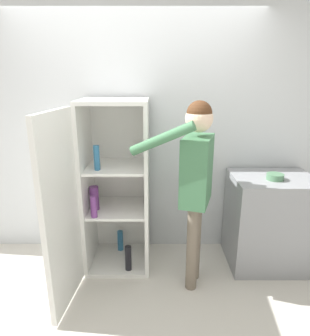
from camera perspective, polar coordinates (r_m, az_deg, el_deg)
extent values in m
plane|color=beige|center=(2.85, -4.21, -24.16)|extent=(12.00, 12.00, 0.00)
cube|color=silver|center=(3.18, -3.40, 6.15)|extent=(7.00, 0.06, 2.55)
cube|color=white|center=(3.35, -6.51, -16.75)|extent=(0.62, 0.61, 0.04)
cube|color=white|center=(2.79, -7.66, 12.53)|extent=(0.62, 0.61, 0.04)
cube|color=white|center=(3.24, -6.43, -1.69)|extent=(0.62, 0.03, 1.61)
cube|color=white|center=(3.02, -12.58, -3.40)|extent=(0.04, 0.61, 1.61)
cube|color=white|center=(2.95, -1.36, -3.49)|extent=(0.04, 0.61, 1.61)
cube|color=white|center=(3.06, -6.88, -7.58)|extent=(0.55, 0.54, 0.02)
cube|color=white|center=(2.91, -7.18, 0.26)|extent=(0.55, 0.54, 0.02)
cube|color=white|center=(2.50, -17.26, -8.25)|extent=(0.11, 0.62, 1.61)
cylinder|color=#723884|center=(3.00, -11.31, -5.63)|extent=(0.09, 0.09, 0.24)
cylinder|color=teal|center=(2.76, -10.86, 1.93)|extent=(0.05, 0.05, 0.23)
cylinder|color=#723884|center=(2.85, -11.43, -7.23)|extent=(0.06, 0.06, 0.21)
cylinder|color=teal|center=(3.40, -6.45, -13.54)|extent=(0.06, 0.06, 0.23)
cylinder|color=black|center=(3.09, -4.96, -16.70)|extent=(0.06, 0.06, 0.26)
cylinder|color=#726656|center=(2.78, 7.24, -14.92)|extent=(0.10, 0.10, 0.82)
cylinder|color=#726656|center=(2.91, 7.84, -13.30)|extent=(0.10, 0.10, 0.82)
cube|color=#3F724C|center=(2.55, 8.16, -0.47)|extent=(0.33, 0.44, 0.58)
sphere|color=beige|center=(2.46, 8.59, 9.31)|extent=(0.23, 0.23, 0.23)
sphere|color=#4C2D19|center=(2.45, 8.63, 10.23)|extent=(0.21, 0.21, 0.21)
cylinder|color=#3F724C|center=(2.32, 1.50, 5.56)|extent=(0.53, 0.23, 0.30)
cylinder|color=#3F724C|center=(2.77, 8.91, 0.26)|extent=(0.08, 0.08, 0.55)
cube|color=gray|center=(3.30, 21.11, -9.40)|extent=(0.79, 0.64, 0.94)
cylinder|color=#517F5B|center=(3.04, 22.09, -1.57)|extent=(0.16, 0.16, 0.06)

